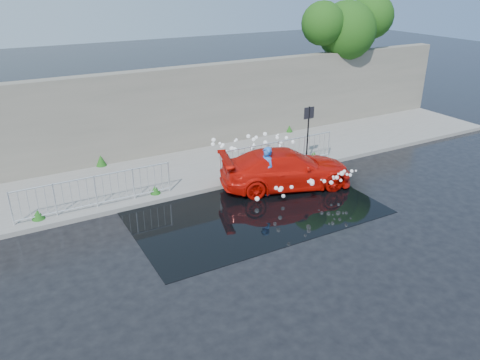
% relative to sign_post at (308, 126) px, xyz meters
% --- Properties ---
extents(ground, '(90.00, 90.00, 0.00)m').
position_rel_sign_post_xyz_m(ground, '(-4.20, -3.10, -1.72)').
color(ground, black).
rests_on(ground, ground).
extents(pavement, '(30.00, 4.00, 0.15)m').
position_rel_sign_post_xyz_m(pavement, '(-4.20, 1.90, -1.65)').
color(pavement, slate).
rests_on(pavement, ground).
extents(curb, '(30.00, 0.25, 0.16)m').
position_rel_sign_post_xyz_m(curb, '(-4.20, -0.10, -1.64)').
color(curb, slate).
rests_on(curb, ground).
extents(retaining_wall, '(30.00, 0.60, 3.50)m').
position_rel_sign_post_xyz_m(retaining_wall, '(-4.20, 4.10, 0.18)').
color(retaining_wall, '#676256').
rests_on(retaining_wall, pavement).
extents(puddle, '(8.00, 5.00, 0.01)m').
position_rel_sign_post_xyz_m(puddle, '(-3.70, -2.10, -1.72)').
color(puddle, black).
rests_on(puddle, ground).
extents(sign_post, '(0.45, 0.06, 2.50)m').
position_rel_sign_post_xyz_m(sign_post, '(0.00, 0.00, 0.00)').
color(sign_post, black).
rests_on(sign_post, ground).
extents(tree, '(5.13, 2.84, 6.30)m').
position_rel_sign_post_xyz_m(tree, '(5.39, 4.31, 3.07)').
color(tree, '#332114').
rests_on(tree, ground).
extents(railing_left, '(5.05, 0.05, 1.10)m').
position_rel_sign_post_xyz_m(railing_left, '(-8.20, 0.25, -0.99)').
color(railing_left, silver).
rests_on(railing_left, pavement).
extents(railing_right, '(5.05, 0.05, 1.10)m').
position_rel_sign_post_xyz_m(railing_right, '(-1.20, 0.25, -0.99)').
color(railing_right, silver).
rests_on(railing_right, pavement).
extents(weeds, '(12.17, 3.93, 0.44)m').
position_rel_sign_post_xyz_m(weeds, '(-4.36, 1.53, -1.40)').
color(weeds, '#1B4913').
rests_on(weeds, pavement).
extents(water_spray, '(3.63, 5.38, 0.98)m').
position_rel_sign_post_xyz_m(water_spray, '(-1.81, -0.00, -1.00)').
color(water_spray, white).
rests_on(water_spray, ground).
extents(red_car, '(5.10, 3.17, 1.38)m').
position_rel_sign_post_xyz_m(red_car, '(-1.73, -1.10, -1.03)').
color(red_car, red).
rests_on(red_car, ground).
extents(person, '(0.44, 0.65, 1.73)m').
position_rel_sign_post_xyz_m(person, '(-2.70, -1.30, -0.86)').
color(person, blue).
rests_on(person, ground).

